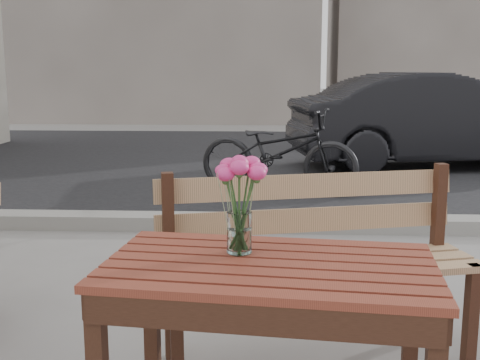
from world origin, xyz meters
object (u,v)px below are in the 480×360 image
(main_table, at_px, (269,294))
(main_vase, at_px, (239,193))
(parked_car, at_px, (435,120))
(bicycle, at_px, (278,151))

(main_table, height_order, main_vase, main_vase)
(main_vase, bearing_deg, parked_car, 69.31)
(main_vase, bearing_deg, bicycle, 87.32)
(main_table, xyz_separation_m, main_vase, (-0.11, 0.11, 0.33))
(main_table, xyz_separation_m, bicycle, (0.10, 4.46, -0.11))
(main_vase, distance_m, parked_car, 6.69)
(parked_car, bearing_deg, main_vase, 149.61)
(bicycle, bearing_deg, parked_car, -31.83)
(main_table, xyz_separation_m, parked_car, (2.26, 6.36, 0.07))
(main_vase, height_order, bicycle, main_vase)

